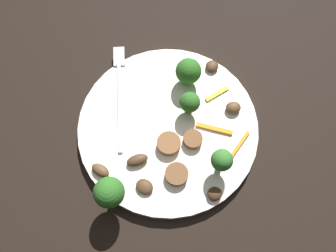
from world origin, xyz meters
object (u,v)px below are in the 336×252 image
object	(u,v)px
sausage_slice_0	(177,174)
mushroom_4	(144,187)
mushroom_0	(137,160)
broccoli_floret_3	(190,103)
sausage_slice_1	(193,139)
mushroom_5	(100,170)
mushroom_1	(215,194)
pepper_strip_1	(237,147)
fork	(119,89)
pepper_strip_3	(217,94)
mushroom_2	(212,66)
broccoli_floret_1	(188,71)
pepper_strip_0	(214,129)
plate	(168,128)
mushroom_3	(233,108)
broccoli_floret_2	(222,160)
sausage_slice_2	(168,144)
broccoli_floret_0	(109,193)

from	to	relation	value
sausage_slice_0	mushroom_4	distance (m)	0.05
mushroom_0	mushroom_4	size ratio (longest dim) A/B	1.23
broccoli_floret_3	sausage_slice_1	bearing A→B (deg)	-177.08
sausage_slice_1	mushroom_5	size ratio (longest dim) A/B	1.02
mushroom_1	pepper_strip_1	distance (m)	0.08
fork	pepper_strip_3	distance (m)	0.15
broccoli_floret_3	mushroom_2	distance (m)	0.09
broccoli_floret_1	pepper_strip_0	distance (m)	0.09
sausage_slice_0	pepper_strip_3	size ratio (longest dim) A/B	0.81
broccoli_floret_3	mushroom_2	bearing A→B (deg)	-29.34
fork	plate	bearing A→B (deg)	-132.90
broccoli_floret_3	pepper_strip_3	xyz separation A→B (m)	(0.03, -0.04, -0.03)
sausage_slice_1	mushroom_2	size ratio (longest dim) A/B	1.36
fork	sausage_slice_0	world-z (taller)	sausage_slice_0
fork	mushroom_3	distance (m)	0.18
fork	mushroom_3	world-z (taller)	mushroom_3
broccoli_floret_1	mushroom_5	bearing A→B (deg)	137.15
sausage_slice_0	mushroom_1	world-z (taller)	same
mushroom_0	mushroom_1	xyz separation A→B (m)	(-0.05, -0.11, -0.00)
pepper_strip_1	mushroom_1	bearing A→B (deg)	149.48
broccoli_floret_1	broccoli_floret_2	size ratio (longest dim) A/B	0.95
mushroom_2	pepper_strip_3	xyz separation A→B (m)	(-0.05, -0.00, -0.00)
mushroom_1	pepper_strip_0	xyz separation A→B (m)	(0.10, -0.01, -0.00)
mushroom_1	pepper_strip_1	size ratio (longest dim) A/B	0.35
plate	sausage_slice_2	world-z (taller)	sausage_slice_2
plate	broccoli_floret_3	distance (m)	0.05
broccoli_floret_1	broccoli_floret_2	world-z (taller)	broccoli_floret_2
sausage_slice_1	mushroom_1	size ratio (longest dim) A/B	1.36
sausage_slice_0	mushroom_0	size ratio (longest dim) A/B	1.06
pepper_strip_1	pepper_strip_0	bearing A→B (deg)	45.49
broccoli_floret_0	mushroom_1	bearing A→B (deg)	-90.31
broccoli_floret_3	sausage_slice_2	world-z (taller)	broccoli_floret_3
sausage_slice_1	pepper_strip_0	size ratio (longest dim) A/B	0.51
fork	sausage_slice_1	world-z (taller)	sausage_slice_1
sausage_slice_0	sausage_slice_2	distance (m)	0.05
fork	broccoli_floret_1	world-z (taller)	broccoli_floret_1
broccoli_floret_1	sausage_slice_1	size ratio (longest dim) A/B	1.72
broccoli_floret_1	broccoli_floret_2	xyz separation A→B (m)	(-0.14, -0.04, 0.01)
mushroom_5	sausage_slice_2	bearing A→B (deg)	-69.76
broccoli_floret_1	broccoli_floret_0	bearing A→B (deg)	147.73
broccoli_floret_2	mushroom_0	distance (m)	0.12
broccoli_floret_2	sausage_slice_2	world-z (taller)	broccoli_floret_2
sausage_slice_2	mushroom_3	bearing A→B (deg)	-61.84
sausage_slice_0	fork	bearing A→B (deg)	30.40
broccoli_floret_1	pepper_strip_3	distance (m)	0.06
mushroom_3	pepper_strip_1	world-z (taller)	mushroom_3
mushroom_3	pepper_strip_0	world-z (taller)	mushroom_3
broccoli_floret_0	mushroom_2	distance (m)	0.25
mushroom_2	mushroom_4	xyz separation A→B (m)	(-0.19, 0.11, -0.00)
mushroom_1	mushroom_4	size ratio (longest dim) A/B	0.83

